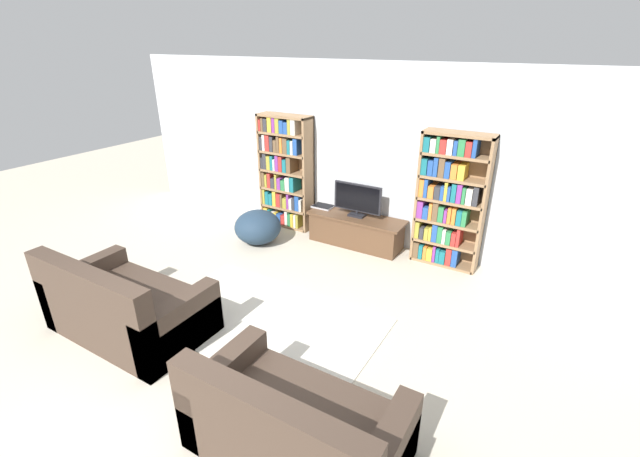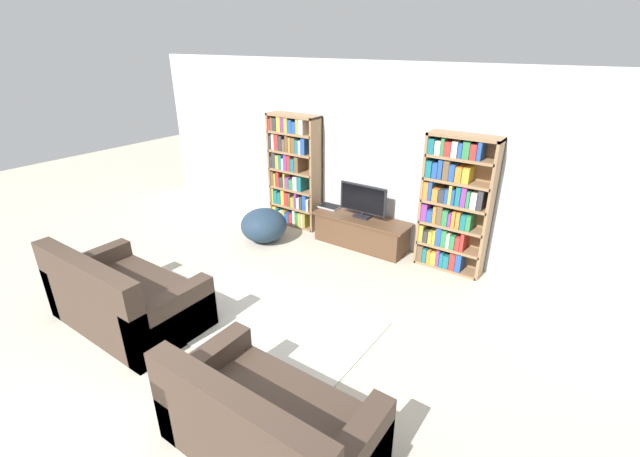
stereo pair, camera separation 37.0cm
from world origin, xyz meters
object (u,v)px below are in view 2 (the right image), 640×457
(couch_left_sectional, at_px, (125,300))
(couch_right_sofa, at_px, (267,425))
(bookshelf_right, at_px, (453,205))
(beanbag_ottoman, at_px, (264,225))
(tv_stand, at_px, (361,231))
(bookshelf_left, at_px, (293,171))
(television, at_px, (363,200))
(laptop, at_px, (330,206))

(couch_left_sectional, relative_size, couch_right_sofa, 1.06)
(bookshelf_right, height_order, beanbag_ottoman, bookshelf_right)
(beanbag_ottoman, bearing_deg, couch_left_sectional, -85.57)
(tv_stand, bearing_deg, couch_right_sofa, -70.75)
(bookshelf_left, distance_m, television, 1.36)
(bookshelf_left, distance_m, beanbag_ottoman, 1.04)
(bookshelf_left, bearing_deg, couch_right_sofa, -54.41)
(bookshelf_left, height_order, couch_left_sectional, bookshelf_left)
(bookshelf_right, distance_m, television, 1.29)
(bookshelf_left, relative_size, beanbag_ottoman, 2.59)
(couch_left_sectional, bearing_deg, beanbag_ottoman, 94.43)
(couch_left_sectional, bearing_deg, couch_right_sofa, -8.25)
(laptop, relative_size, couch_left_sectional, 0.19)
(television, height_order, couch_right_sofa, television)
(bookshelf_left, distance_m, tv_stand, 1.51)
(tv_stand, distance_m, beanbag_ottoman, 1.48)
(couch_right_sofa, bearing_deg, bookshelf_right, 89.01)
(bookshelf_left, bearing_deg, beanbag_ottoman, -87.30)
(television, bearing_deg, laptop, 174.32)
(television, height_order, beanbag_ottoman, television)
(television, bearing_deg, beanbag_ottoman, -151.57)
(bookshelf_right, distance_m, couch_right_sofa, 3.62)
(couch_left_sectional, height_order, couch_right_sofa, couch_left_sectional)
(couch_left_sectional, distance_m, couch_right_sofa, 2.35)
(tv_stand, xyz_separation_m, couch_left_sectional, (-1.12, -3.12, 0.06))
(couch_left_sectional, bearing_deg, television, 70.36)
(bookshelf_left, relative_size, couch_right_sofa, 1.16)
(tv_stand, distance_m, couch_right_sofa, 3.66)
(bookshelf_left, xyz_separation_m, beanbag_ottoman, (0.04, -0.80, -0.66))
(television, distance_m, laptop, 0.67)
(tv_stand, bearing_deg, couch_left_sectional, -109.73)
(tv_stand, xyz_separation_m, beanbag_ottoman, (-1.31, -0.69, 0.02))
(couch_right_sofa, bearing_deg, couch_left_sectional, 171.75)
(tv_stand, distance_m, television, 0.49)
(laptop, xyz_separation_m, couch_right_sofa, (1.82, -3.54, -0.19))
(bookshelf_left, distance_m, bookshelf_right, 2.61)
(television, distance_m, beanbag_ottoman, 1.56)
(tv_stand, relative_size, couch_left_sectional, 0.88)
(tv_stand, relative_size, laptop, 4.62)
(bookshelf_left, distance_m, couch_left_sectional, 3.30)
(bookshelf_right, xyz_separation_m, couch_left_sectional, (-2.39, -3.23, -0.61))
(bookshelf_right, xyz_separation_m, beanbag_ottoman, (-2.58, -0.80, -0.65))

